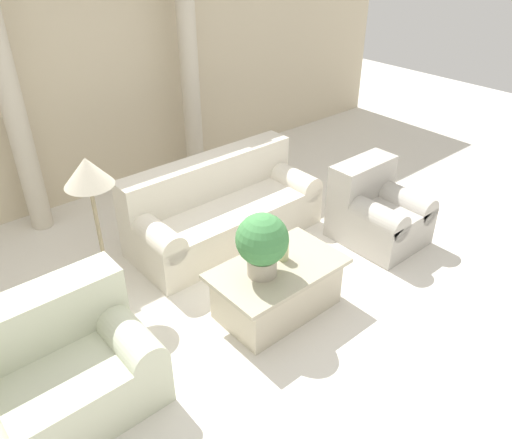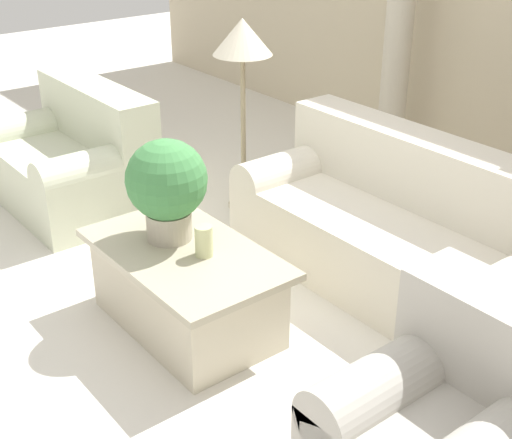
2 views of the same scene
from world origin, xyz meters
TOP-DOWN VIEW (x-y plane):
  - ground_plane at (0.00, 0.00)m, footprint 16.00×16.00m
  - sofa_long at (0.47, 0.93)m, footprint 2.06×0.87m
  - loveseat at (-1.79, -0.10)m, footprint 1.33×0.87m
  - coffee_table at (0.10, -0.35)m, footprint 1.15×0.69m
  - potted_plant at (-0.07, -0.33)m, footprint 0.43×0.43m
  - pillar_candle at (0.21, -0.29)m, footprint 0.09×0.09m
  - floor_lamp at (-0.93, 0.83)m, footprint 0.41×0.41m
  - column_left at (-0.96, 2.44)m, footprint 0.32×0.32m
  - armchair at (1.71, -0.17)m, footprint 0.77×0.88m

SIDE VIEW (x-z plane):
  - ground_plane at x=0.00m, z-range 0.00..0.00m
  - coffee_table at x=0.10m, z-range 0.01..0.48m
  - sofa_long at x=0.47m, z-range -0.09..0.77m
  - armchair at x=1.71m, z-range -0.07..0.76m
  - loveseat at x=-1.79m, z-range -0.08..0.78m
  - pillar_candle at x=0.21m, z-range 0.47..0.64m
  - potted_plant at x=-0.07m, z-range 0.51..1.07m
  - floor_lamp at x=-0.93m, z-range 0.50..1.88m
  - column_left at x=-0.96m, z-range 0.03..2.61m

